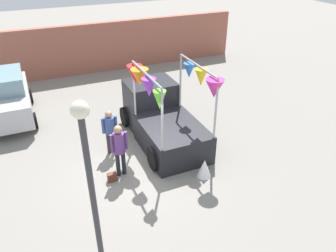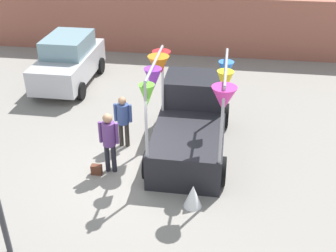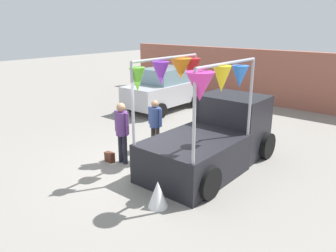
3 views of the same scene
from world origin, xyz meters
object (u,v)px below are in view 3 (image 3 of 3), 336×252
person_customer (122,127)px  folded_kite_bundle_white (158,194)px  vendor_truck (214,133)px  parked_car (165,89)px  person_vendor (155,121)px  handbag (110,157)px

person_customer → folded_kite_bundle_white: (2.31, -1.12, -0.76)m
person_customer → folded_kite_bundle_white: person_customer is taller
vendor_truck → person_customer: vendor_truck is taller
person_customer → vendor_truck: bearing=38.5°
person_customer → folded_kite_bundle_white: bearing=-25.8°
parked_car → person_vendor: size_ratio=2.51×
person_customer → parked_car: bearing=119.5°
folded_kite_bundle_white → parked_car: bearing=129.4°
person_vendor → person_customer: bearing=-92.3°
vendor_truck → handbag: vendor_truck is taller
parked_car → person_customer: bearing=-60.5°
vendor_truck → person_vendor: (-1.93, -0.28, 0.06)m
vendor_truck → folded_kite_bundle_white: vendor_truck is taller
person_customer → person_vendor: 1.31m
vendor_truck → folded_kite_bundle_white: (0.32, -2.70, -0.60)m
folded_kite_bundle_white → handbag: bearing=161.0°
person_vendor → handbag: (-0.40, -1.50, -0.82)m
folded_kite_bundle_white → person_vendor: bearing=133.0°
handbag → folded_kite_bundle_white: 2.82m
person_vendor → folded_kite_bundle_white: 3.37m
folded_kite_bundle_white → vendor_truck: bearing=96.8°
parked_car → person_customer: 6.23m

